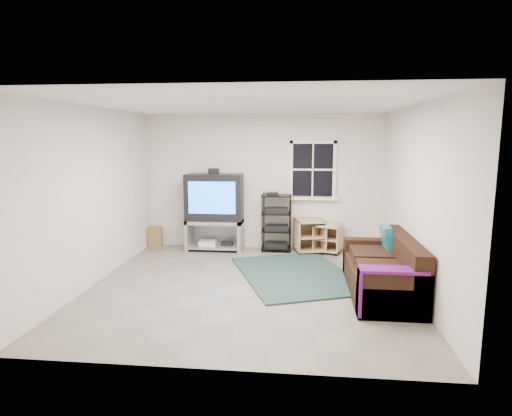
# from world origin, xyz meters

# --- Properties ---
(room) EXTENTS (4.60, 4.62, 4.60)m
(room) POSITION_xyz_m (0.95, 2.27, 1.48)
(room) COLOR slate
(room) RESTS_ON ground
(tv_unit) EXTENTS (1.08, 0.54, 1.58)m
(tv_unit) POSITION_xyz_m (-0.91, 2.01, 0.87)
(tv_unit) COLOR gray
(tv_unit) RESTS_ON ground
(av_rack) EXTENTS (0.56, 0.41, 1.12)m
(av_rack) POSITION_xyz_m (0.28, 2.08, 0.49)
(av_rack) COLOR black
(av_rack) RESTS_ON ground
(side_table_left) EXTENTS (0.63, 0.63, 0.62)m
(side_table_left) POSITION_xyz_m (0.90, 2.06, 0.33)
(side_table_left) COLOR tan
(side_table_left) RESTS_ON ground
(side_table_right) EXTENTS (0.60, 0.60, 0.55)m
(side_table_right) POSITION_xyz_m (1.26, 2.07, 0.31)
(side_table_right) COLOR tan
(side_table_right) RESTS_ON ground
(sofa) EXTENTS (0.85, 1.91, 0.87)m
(sofa) POSITION_xyz_m (1.89, -0.11, 0.31)
(sofa) COLOR black
(sofa) RESTS_ON ground
(shag_rug) EXTENTS (2.30, 2.66, 0.03)m
(shag_rug) POSITION_xyz_m (0.67, 0.59, 0.01)
(shag_rug) COLOR #2F2014
(shag_rug) RESTS_ON ground
(paper_bag) EXTENTS (0.30, 0.22, 0.38)m
(paper_bag) POSITION_xyz_m (-2.17, 2.17, 0.19)
(paper_bag) COLOR olive
(paper_bag) RESTS_ON ground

